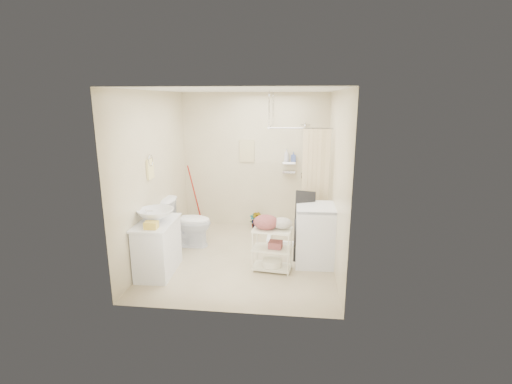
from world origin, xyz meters
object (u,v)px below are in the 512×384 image
toilet (187,222)px  laundry_rack (272,245)px  washing_machine (316,235)px  vanity (158,247)px

toilet → laundry_rack: 1.72m
laundry_rack → toilet: bearing=159.5°
washing_machine → laundry_rack: bearing=-154.4°
vanity → laundry_rack: vanity is taller
laundry_rack → vanity: bearing=-164.1°
vanity → washing_machine: 2.37m
vanity → laundry_rack: 1.66m
washing_machine → vanity: bearing=-167.1°
toilet → laundry_rack: toilet is taller
washing_machine → laundry_rack: (-0.65, -0.33, -0.07)m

